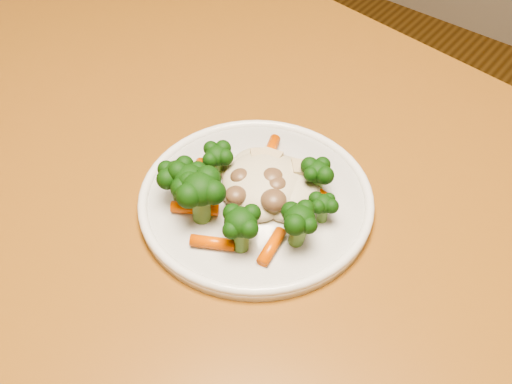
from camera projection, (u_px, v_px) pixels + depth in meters
dining_table at (192, 232)px, 0.77m from camera, size 1.26×0.92×0.75m
plate at (256, 201)px, 0.66m from camera, size 0.24×0.24×0.01m
meal at (243, 191)px, 0.63m from camera, size 0.18×0.17×0.05m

